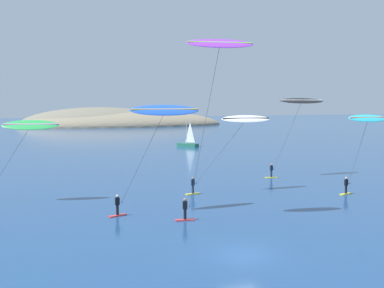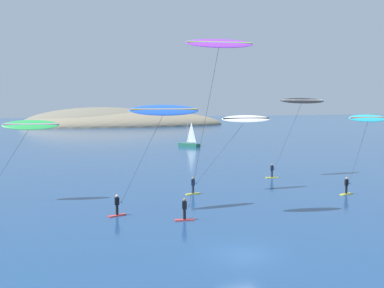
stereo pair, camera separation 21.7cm
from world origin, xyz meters
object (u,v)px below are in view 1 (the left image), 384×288
at_px(kitesurfer_purple, 217,57).
at_px(kitesurfer_green, 27,131).
at_px(sailboat_near, 187,144).
at_px(kitesurfer_cyan, 366,124).
at_px(kitesurfer_black, 300,106).
at_px(kitesurfer_blue, 162,117).
at_px(kitesurfer_white, 241,125).

relative_size(kitesurfer_purple, kitesurfer_green, 1.85).
xyz_separation_m(sailboat_near, kitesurfer_cyan, (-4.11, -55.16, 6.20)).
relative_size(kitesurfer_black, kitesurfer_blue, 1.09).
xyz_separation_m(kitesurfer_white, kitesurfer_green, (-20.30, 2.70, -0.27)).
height_order(kitesurfer_black, kitesurfer_green, kitesurfer_black).
bearing_deg(kitesurfer_cyan, sailboat_near, 85.74).
bearing_deg(kitesurfer_cyan, kitesurfer_purple, -167.53).
relative_size(kitesurfer_white, kitesurfer_green, 1.23).
distance_m(kitesurfer_white, kitesurfer_blue, 12.04).
xyz_separation_m(kitesurfer_white, kitesurfer_purple, (-7.62, -9.71, 5.66)).
bearing_deg(kitesurfer_black, kitesurfer_purple, -140.57).
height_order(kitesurfer_white, kitesurfer_blue, kitesurfer_blue).
height_order(kitesurfer_cyan, kitesurfer_black, kitesurfer_black).
distance_m(kitesurfer_black, kitesurfer_purple, 25.03).
height_order(kitesurfer_cyan, kitesurfer_blue, kitesurfer_blue).
xyz_separation_m(kitesurfer_blue, kitesurfer_green, (-9.72, 8.34, -1.34)).
relative_size(kitesurfer_cyan, kitesurfer_black, 0.82).
distance_m(kitesurfer_white, kitesurfer_cyan, 12.37).
xyz_separation_m(kitesurfer_cyan, kitesurfer_green, (-31.34, 8.28, -0.41)).
bearing_deg(kitesurfer_green, sailboat_near, 52.90).
height_order(kitesurfer_cyan, kitesurfer_purple, kitesurfer_purple).
xyz_separation_m(kitesurfer_black, kitesurfer_green, (-31.79, -3.31, -2.18)).
distance_m(kitesurfer_purple, kitesurfer_green, 18.70).
bearing_deg(kitesurfer_green, kitesurfer_black, 5.95).
bearing_deg(kitesurfer_green, kitesurfer_white, -7.57).
relative_size(sailboat_near, kitesurfer_green, 0.76).
distance_m(sailboat_near, kitesurfer_cyan, 55.66).
bearing_deg(kitesurfer_white, kitesurfer_green, 172.43).
bearing_deg(sailboat_near, kitesurfer_white, -106.99).
relative_size(kitesurfer_blue, kitesurfer_green, 1.18).
bearing_deg(kitesurfer_black, sailboat_near, 85.20).
height_order(kitesurfer_cyan, kitesurfer_green, kitesurfer_cyan).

